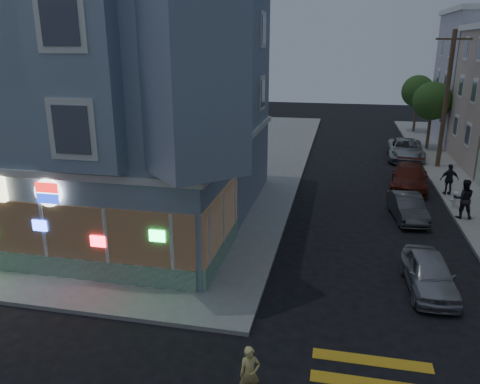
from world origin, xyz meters
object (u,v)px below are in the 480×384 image
(parked_car_a, at_px, (429,273))
(fire_hydrant, at_px, (455,199))
(parked_car_b, at_px, (407,207))
(parked_car_c, at_px, (409,177))
(street_tree_far, at_px, (418,91))
(pedestrian_b, at_px, (449,179))
(utility_pole, at_px, (446,98))
(pedestrian_a, at_px, (464,199))
(street_tree_near, at_px, (432,101))
(traffic_signal, at_px, (195,188))
(parked_car_d, at_px, (406,150))
(running_child, at_px, (250,373))

(parked_car_a, distance_m, fire_hydrant, 9.40)
(parked_car_b, xyz_separation_m, parked_car_c, (0.72, 5.26, 0.10))
(street_tree_far, height_order, pedestrian_b, street_tree_far)
(utility_pole, relative_size, pedestrian_a, 4.64)
(street_tree_near, distance_m, parked_car_c, 12.30)
(pedestrian_a, relative_size, parked_car_a, 0.51)
(pedestrian_b, xyz_separation_m, parked_car_a, (-2.80, -11.32, -0.38))
(traffic_signal, xyz_separation_m, fire_hydrant, (10.74, 10.18, -2.98))
(utility_pole, height_order, street_tree_near, utility_pole)
(fire_hydrant, bearing_deg, pedestrian_b, 87.57)
(pedestrian_b, distance_m, fire_hydrant, 2.36)
(parked_car_d, height_order, traffic_signal, traffic_signal)
(running_child, bearing_deg, utility_pole, 47.19)
(pedestrian_b, bearing_deg, utility_pole, -105.53)
(street_tree_far, bearing_deg, pedestrian_b, -92.23)
(street_tree_near, height_order, parked_car_a, street_tree_near)
(utility_pole, xyz_separation_m, parked_car_d, (-1.90, 2.24, -4.05))
(fire_hydrant, bearing_deg, parked_car_a, -106.69)
(street_tree_near, relative_size, parked_car_b, 1.41)
(street_tree_near, distance_m, parked_car_b, 17.48)
(parked_car_d, relative_size, traffic_signal, 1.06)
(pedestrian_b, height_order, traffic_signal, traffic_signal)
(street_tree_near, xyz_separation_m, running_child, (-8.70, -30.41, -3.23))
(utility_pole, distance_m, pedestrian_a, 11.09)
(traffic_signal, bearing_deg, parked_car_b, 47.76)
(street_tree_near, height_order, running_child, street_tree_near)
(parked_car_a, xyz_separation_m, parked_car_d, (1.50, 20.19, 0.11))
(street_tree_near, height_order, pedestrian_b, street_tree_near)
(street_tree_far, relative_size, parked_car_d, 0.98)
(utility_pole, bearing_deg, fire_hydrant, -94.47)
(pedestrian_b, xyz_separation_m, parked_car_c, (-1.96, 1.08, -0.30))
(utility_pole, relative_size, traffic_signal, 1.77)
(pedestrian_b, bearing_deg, street_tree_near, -103.98)
(pedestrian_b, bearing_deg, street_tree_far, -102.57)
(traffic_signal, bearing_deg, street_tree_near, 67.33)
(utility_pole, distance_m, street_tree_near, 6.06)
(utility_pole, xyz_separation_m, parked_car_c, (-2.56, -5.54, -4.07))
(running_child, bearing_deg, parked_car_c, 48.92)
(street_tree_far, xyz_separation_m, fire_hydrant, (-0.90, -22.95, -3.32))
(pedestrian_a, xyz_separation_m, fire_hydrant, (-0.00, 1.49, -0.51))
(fire_hydrant, bearing_deg, parked_car_b, -144.27)
(utility_pole, height_order, pedestrian_a, utility_pole)
(parked_car_b, distance_m, parked_car_c, 5.31)
(street_tree_near, xyz_separation_m, parked_car_b, (-3.48, -16.80, -3.32))
(parked_car_a, xyz_separation_m, parked_car_b, (0.12, 7.15, -0.03))
(pedestrian_b, distance_m, traffic_signal, 16.75)
(street_tree_near, bearing_deg, traffic_signal, -114.86)
(street_tree_far, bearing_deg, traffic_signal, -109.36)
(utility_pole, distance_m, street_tree_far, 14.03)
(parked_car_c, bearing_deg, traffic_signal, -115.78)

